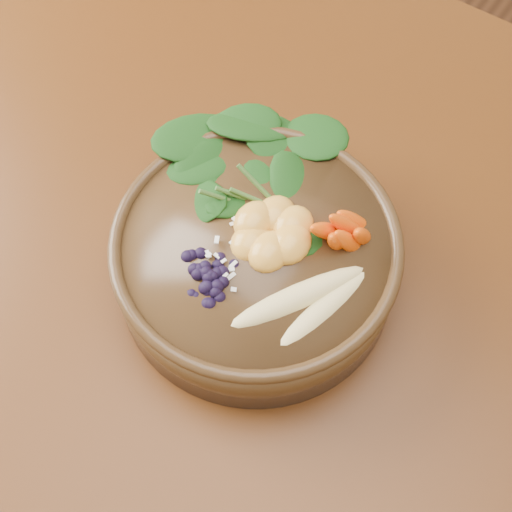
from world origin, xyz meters
TOP-DOWN VIEW (x-y plane):
  - ground at (0.00, 0.00)m, footprint 4.00×4.00m
  - dining_table at (0.00, 0.00)m, footprint 1.60×0.90m
  - stoneware_bowl at (0.07, -0.07)m, footprint 0.38×0.38m
  - kale_heap at (0.04, 0.00)m, footprint 0.24×0.23m
  - carrot_cluster at (0.14, -0.01)m, footprint 0.08×0.08m
  - banana_halves at (0.15, -0.10)m, footprint 0.11×0.16m
  - mandarin_cluster at (0.07, -0.05)m, footprint 0.11×0.12m
  - blueberry_pile at (0.05, -0.13)m, footprint 0.16×0.14m
  - coconut_flakes at (0.06, -0.09)m, footprint 0.11×0.10m

SIDE VIEW (x-z plane):
  - ground at x=0.00m, z-range 0.00..0.00m
  - dining_table at x=0.00m, z-range 0.28..1.03m
  - stoneware_bowl at x=0.07m, z-range 0.75..0.83m
  - coconut_flakes at x=0.06m, z-range 0.83..0.84m
  - banana_halves at x=0.15m, z-range 0.83..0.86m
  - mandarin_cluster at x=0.07m, z-range 0.83..0.86m
  - blueberry_pile at x=0.05m, z-range 0.83..0.87m
  - kale_heap at x=0.04m, z-range 0.83..0.87m
  - carrot_cluster at x=0.14m, z-range 0.83..0.91m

